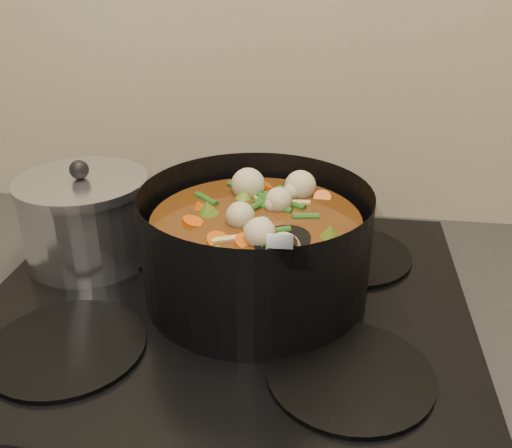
# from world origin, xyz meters

# --- Properties ---
(stovetop) EXTENTS (0.62, 0.54, 0.03)m
(stovetop) POSITION_xyz_m (0.00, 1.93, 0.92)
(stovetop) COLOR black
(stovetop) RESTS_ON counter
(stockpot) EXTENTS (0.33, 0.41, 0.21)m
(stockpot) POSITION_xyz_m (0.04, 1.95, 1.00)
(stockpot) COLOR black
(stockpot) RESTS_ON stovetop
(saucepan) EXTENTS (0.18, 0.18, 0.15)m
(saucepan) POSITION_xyz_m (-0.22, 2.01, 0.99)
(saucepan) COLOR silver
(saucepan) RESTS_ON stovetop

